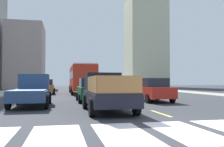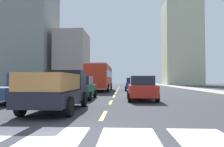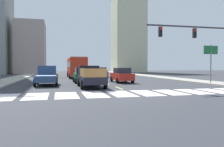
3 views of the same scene
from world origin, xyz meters
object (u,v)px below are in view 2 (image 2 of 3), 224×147
at_px(pickup_stakebed, 60,90).
at_px(pickup_dark, 16,88).
at_px(sedan_near_left, 142,88).
at_px(sedan_mid, 81,88).
at_px(sedan_far, 133,84).
at_px(sedan_near_right, 69,84).
at_px(city_bus, 100,76).

height_order(pickup_stakebed, pickup_dark, same).
xyz_separation_m(pickup_dark, sedan_near_left, (8.40, 1.42, -0.06)).
height_order(pickup_dark, sedan_mid, pickup_dark).
xyz_separation_m(sedan_far, sedan_near_right, (-8.39, -0.40, 0.00)).
bearing_deg(sedan_near_left, sedan_mid, 171.02).
bearing_deg(pickup_dark, pickup_stakebed, -39.91).
bearing_deg(sedan_near_right, sedan_far, 2.87).
relative_size(city_bus, sedan_far, 2.45).
distance_m(pickup_stakebed, sedan_near_left, 6.60).
relative_size(pickup_stakebed, sedan_near_right, 1.18).
distance_m(pickup_dark, sedan_near_left, 8.52).
xyz_separation_m(sedan_far, sedan_near_left, (0.05, -13.06, 0.00)).
bearing_deg(sedan_near_right, pickup_dark, -89.67).
height_order(pickup_stakebed, sedan_near_left, pickup_stakebed).
bearing_deg(city_bus, pickup_dark, -108.28).
height_order(pickup_dark, city_bus, city_bus).
bearing_deg(city_bus, sedan_mid, -92.83).
height_order(sedan_far, sedan_mid, same).
xyz_separation_m(pickup_dark, sedan_mid, (3.88, 2.19, -0.06)).
xyz_separation_m(sedan_near_left, sedan_near_right, (-8.45, 12.66, 0.00)).
relative_size(sedan_far, sedan_mid, 1.00).
height_order(pickup_dark, sedan_near_right, pickup_dark).
bearing_deg(pickup_dark, sedan_near_right, 91.46).
height_order(city_bus, sedan_near_left, city_bus).
height_order(sedan_near_right, sedan_mid, same).
bearing_deg(city_bus, sedan_far, 7.17).
xyz_separation_m(pickup_stakebed, sedan_mid, (-0.12, 5.69, -0.08)).
bearing_deg(sedan_mid, pickup_dark, -153.07).
bearing_deg(sedan_near_right, pickup_stakebed, -76.90).
bearing_deg(pickup_dark, city_bus, 74.74).
bearing_deg(pickup_dark, sedan_far, 61.31).
relative_size(sedan_far, sedan_near_right, 1.00).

